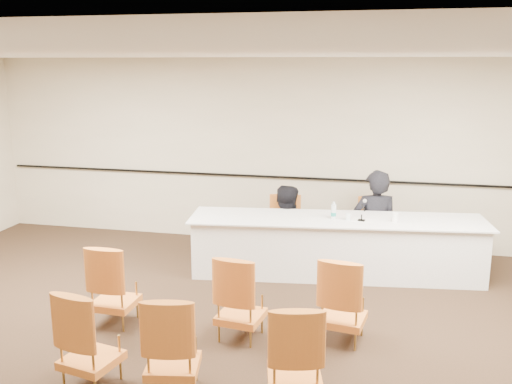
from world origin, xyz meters
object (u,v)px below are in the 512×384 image
at_px(panel_table, 336,246).
at_px(aud_chair_back_mid, 172,343).
at_px(aud_chair_front_mid, 241,297).
at_px(panelist_second, 284,240).
at_px(aud_chair_front_left, 114,284).
at_px(coffee_cup, 395,217).
at_px(aud_chair_back_left, 90,337).
at_px(panelist_main_chair, 374,231).
at_px(water_bottle, 334,210).
at_px(panelist_second_chair, 284,228).
at_px(panelist_main, 374,232).
at_px(drinking_glass, 348,217).
at_px(aud_chair_back_right, 295,352).
at_px(microphone, 362,211).
at_px(aud_chair_front_right, 343,299).

distance_m(panel_table, aud_chair_back_mid, 3.48).
relative_size(panel_table, aud_chair_front_mid, 4.28).
relative_size(panelist_second, aud_chair_front_left, 1.78).
height_order(coffee_cup, aud_chair_back_left, aud_chair_back_left).
distance_m(panel_table, coffee_cup, 0.91).
bearing_deg(panelist_main_chair, water_bottle, -135.26).
distance_m(panelist_second_chair, aud_chair_front_mid, 2.64).
xyz_separation_m(panelist_main, aud_chair_front_mid, (-1.34, -2.80, 0.01)).
distance_m(panelist_second_chair, water_bottle, 1.05).
bearing_deg(drinking_glass, panelist_main, 63.77).
bearing_deg(aud_chair_back_right, drinking_glass, 72.53).
distance_m(panelist_main_chair, microphone, 0.88).
height_order(panelist_main_chair, aud_chair_front_mid, same).
bearing_deg(aud_chair_front_mid, aud_chair_front_left, -173.91).
bearing_deg(aud_chair_front_left, panelist_second, 61.38).
relative_size(coffee_cup, aud_chair_back_left, 0.14).
distance_m(panelist_second, drinking_glass, 1.26).
height_order(panelist_main_chair, aud_chair_back_left, same).
bearing_deg(panel_table, panelist_main, 45.52).
distance_m(panel_table, aud_chair_back_left, 3.87).
height_order(aud_chair_front_left, aud_chair_front_right, same).
bearing_deg(water_bottle, panel_table, 41.41).
distance_m(water_bottle, aud_chair_front_mid, 2.29).
relative_size(panelist_main, aud_chair_back_left, 1.97).
relative_size(water_bottle, coffee_cup, 1.88).
bearing_deg(panelist_second_chair, microphone, -32.72).
xyz_separation_m(panelist_second, drinking_glass, (0.98, -0.55, 0.57)).
bearing_deg(panelist_second, drinking_glass, 139.06).
bearing_deg(panelist_second_chair, water_bottle, -41.62).
bearing_deg(panelist_main, aud_chair_back_mid, 52.59).
bearing_deg(panelist_second_chair, coffee_cup, -24.51).
xyz_separation_m(drinking_glass, aud_chair_back_mid, (-1.33, -3.22, -0.39)).
bearing_deg(water_bottle, panelist_second, 145.30).
xyz_separation_m(microphone, water_bottle, (-0.38, 0.02, -0.02)).
relative_size(water_bottle, aud_chair_front_right, 0.25).
xyz_separation_m(panelist_second_chair, coffee_cup, (1.60, -0.51, 0.40)).
height_order(drinking_glass, aud_chair_back_left, aud_chair_back_left).
bearing_deg(drinking_glass, panelist_second, 150.50).
height_order(panelist_second, aud_chair_front_right, panelist_second).
distance_m(drinking_glass, aud_chair_front_left, 3.23).
distance_m(microphone, aud_chair_back_left, 4.02).
distance_m(aud_chair_front_mid, aud_chair_back_mid, 1.18).
distance_m(aud_chair_back_mid, aud_chair_back_right, 1.09).
distance_m(panel_table, panelist_second, 0.97).
relative_size(panelist_second, aud_chair_front_right, 1.78).
distance_m(aud_chair_front_left, aud_chair_back_mid, 1.63).
bearing_deg(aud_chair_back_right, panelist_second_chair, 88.14).
bearing_deg(aud_chair_front_left, panelist_second_chair, 61.38).
bearing_deg(aud_chair_front_mid, water_bottle, 76.83).
distance_m(panelist_main, panelist_main_chair, 0.01).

